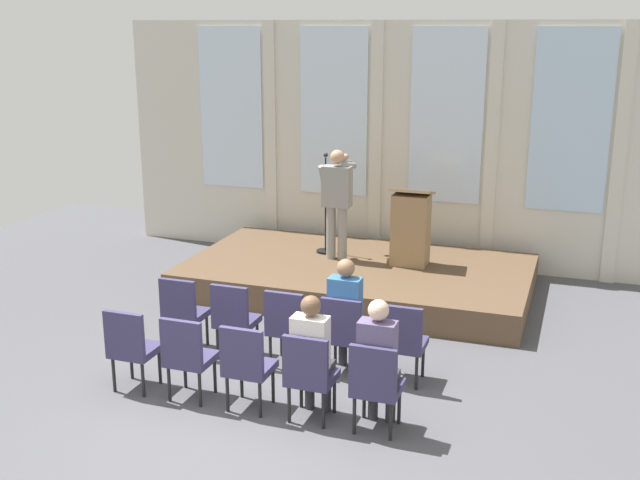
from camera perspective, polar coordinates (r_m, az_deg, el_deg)
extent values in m
plane|color=#4C4C51|center=(7.96, -6.11, -13.18)|extent=(15.30, 15.30, 0.00)
cube|color=beige|center=(12.68, 5.11, 7.05)|extent=(9.27, 0.10, 3.89)
cube|color=silver|center=(13.51, -6.57, 9.62)|extent=(1.15, 0.04, 2.72)
cube|color=beige|center=(13.28, -3.66, 7.47)|extent=(0.20, 0.08, 3.89)
cube|color=silver|center=(12.82, 1.03, 9.40)|extent=(1.15, 0.04, 2.72)
cube|color=beige|center=(12.68, 4.15, 7.07)|extent=(0.20, 0.08, 3.89)
cube|color=silver|center=(12.36, 9.31, 8.97)|extent=(1.15, 0.04, 2.72)
cube|color=beige|center=(12.33, 12.54, 6.50)|extent=(0.20, 0.08, 3.89)
cube|color=silver|center=(12.18, 18.01, 8.32)|extent=(1.15, 0.04, 2.72)
cube|color=beige|center=(12.26, 21.20, 5.76)|extent=(0.20, 0.08, 3.89)
cube|color=brown|center=(11.48, 2.79, -2.75)|extent=(4.98, 2.81, 0.41)
cylinder|color=gray|center=(11.57, 0.81, 0.57)|extent=(0.14, 0.14, 0.81)
cylinder|color=gray|center=(11.52, 1.66, 0.50)|extent=(0.14, 0.14, 0.81)
cube|color=gray|center=(11.38, 1.26, 3.97)|extent=(0.42, 0.22, 0.60)
cube|color=#26663F|center=(11.47, 1.44, 4.43)|extent=(0.06, 0.01, 0.36)
sphere|color=tan|center=(11.31, 1.29, 6.15)|extent=(0.21, 0.21, 0.21)
cylinder|color=gray|center=(11.51, 0.25, 4.52)|extent=(0.09, 0.28, 0.45)
cylinder|color=gray|center=(11.41, 2.15, 5.52)|extent=(0.15, 0.36, 0.15)
cylinder|color=gray|center=(11.54, 2.07, 5.73)|extent=(0.11, 0.34, 0.15)
sphere|color=tan|center=(11.82, 1.91, 6.14)|extent=(0.10, 0.10, 0.10)
cylinder|color=black|center=(11.98, 0.41, -0.82)|extent=(0.28, 0.28, 0.03)
cylinder|color=black|center=(11.79, 0.41, 2.62)|extent=(0.02, 0.02, 1.45)
sphere|color=#262626|center=(11.64, 0.42, 6.29)|extent=(0.07, 0.07, 0.07)
cube|color=#93724C|center=(11.32, 6.70, 0.76)|extent=(0.52, 0.40, 1.05)
cube|color=#93724C|center=(11.21, 6.81, 3.58)|extent=(0.60, 0.48, 0.14)
cylinder|color=black|center=(9.67, -8.33, -6.56)|extent=(0.04, 0.04, 0.40)
cylinder|color=black|center=(9.83, -10.20, -6.26)|extent=(0.04, 0.04, 0.40)
cylinder|color=black|center=(9.39, -9.29, -7.29)|extent=(0.04, 0.04, 0.40)
cylinder|color=black|center=(9.56, -11.20, -6.96)|extent=(0.04, 0.04, 0.40)
cube|color=#383356|center=(9.52, -9.82, -5.43)|extent=(0.46, 0.44, 0.08)
cube|color=#383356|center=(9.28, -10.46, -4.26)|extent=(0.46, 0.06, 0.46)
cylinder|color=black|center=(9.39, -4.64, -7.13)|extent=(0.04, 0.04, 0.40)
cylinder|color=black|center=(9.54, -6.64, -6.82)|extent=(0.04, 0.04, 0.40)
cylinder|color=black|center=(9.11, -5.52, -7.90)|extent=(0.04, 0.04, 0.40)
cylinder|color=black|center=(9.26, -7.56, -7.57)|extent=(0.04, 0.04, 0.40)
cube|color=#383356|center=(9.23, -6.13, -5.98)|extent=(0.46, 0.44, 0.08)
cube|color=#383356|center=(8.97, -6.70, -4.79)|extent=(0.46, 0.06, 0.46)
cylinder|color=black|center=(9.16, -0.75, -7.69)|extent=(0.04, 0.04, 0.40)
cylinder|color=black|center=(9.28, -2.85, -7.39)|extent=(0.04, 0.04, 0.40)
cylinder|color=black|center=(8.87, -1.51, -8.51)|extent=(0.04, 0.04, 0.40)
cylinder|color=black|center=(8.99, -3.67, -8.18)|extent=(0.04, 0.04, 0.40)
cube|color=#383356|center=(8.98, -2.21, -6.53)|extent=(0.46, 0.44, 0.08)
cube|color=#383356|center=(8.71, -2.69, -5.33)|extent=(0.46, 0.06, 0.46)
cylinder|color=black|center=(8.97, 3.35, -8.24)|extent=(0.04, 0.04, 0.40)
cylinder|color=black|center=(9.06, 1.14, -7.95)|extent=(0.04, 0.04, 0.40)
cylinder|color=black|center=(8.67, 2.72, -9.11)|extent=(0.04, 0.04, 0.40)
cylinder|color=black|center=(8.77, 0.44, -8.79)|extent=(0.04, 0.04, 0.40)
cube|color=#383356|center=(8.77, 1.92, -7.08)|extent=(0.46, 0.44, 0.08)
cube|color=#383356|center=(8.50, 1.55, -5.87)|extent=(0.46, 0.06, 0.46)
cylinder|color=#2D2D33|center=(9.04, 1.71, -7.88)|extent=(0.10, 0.10, 0.44)
cylinder|color=#2D2D33|center=(8.99, 2.81, -8.03)|extent=(0.10, 0.10, 0.44)
cube|color=#2D2D33|center=(8.80, 2.05, -6.58)|extent=(0.34, 0.36, 0.12)
cube|color=#3366A5|center=(8.57, 1.85, -4.67)|extent=(0.36, 0.20, 0.58)
sphere|color=#8C6647|center=(8.46, 1.91, -2.06)|extent=(0.20, 0.20, 0.20)
cylinder|color=black|center=(8.83, 7.61, -8.77)|extent=(0.04, 0.04, 0.40)
cylinder|color=black|center=(8.90, 5.32, -8.49)|extent=(0.04, 0.04, 0.40)
cylinder|color=black|center=(8.52, 7.13, -9.68)|extent=(0.04, 0.04, 0.40)
cylinder|color=black|center=(8.60, 4.75, -9.38)|extent=(0.04, 0.04, 0.40)
cube|color=#383356|center=(8.61, 6.25, -7.62)|extent=(0.46, 0.44, 0.08)
cube|color=#383356|center=(8.34, 6.00, -6.41)|extent=(0.46, 0.06, 0.46)
cylinder|color=black|center=(8.78, -11.74, -9.12)|extent=(0.04, 0.04, 0.40)
cylinder|color=black|center=(8.95, -13.74, -8.73)|extent=(0.04, 0.04, 0.40)
cylinder|color=black|center=(8.52, -12.92, -9.99)|extent=(0.04, 0.04, 0.40)
cylinder|color=black|center=(8.70, -14.96, -9.57)|extent=(0.04, 0.04, 0.40)
cube|color=#383356|center=(8.64, -13.45, -7.90)|extent=(0.46, 0.44, 0.08)
cube|color=#383356|center=(8.39, -14.26, -6.68)|extent=(0.46, 0.06, 0.46)
cylinder|color=black|center=(8.47, -7.76, -9.87)|extent=(0.04, 0.04, 0.40)
cylinder|color=black|center=(8.63, -9.92, -9.47)|extent=(0.04, 0.04, 0.40)
cylinder|color=black|center=(8.20, -8.85, -10.81)|extent=(0.04, 0.04, 0.40)
cylinder|color=black|center=(8.36, -11.06, -10.37)|extent=(0.04, 0.04, 0.40)
cube|color=#383356|center=(8.31, -9.47, -8.63)|extent=(0.46, 0.44, 0.08)
cube|color=#383356|center=(8.05, -10.21, -7.39)|extent=(0.46, 0.06, 0.46)
cylinder|color=black|center=(8.21, -3.48, -10.61)|extent=(0.04, 0.04, 0.40)
cylinder|color=black|center=(8.34, -5.80, -10.22)|extent=(0.04, 0.04, 0.40)
cylinder|color=black|center=(7.93, -4.45, -11.63)|extent=(0.04, 0.04, 0.40)
cylinder|color=black|center=(8.07, -6.84, -11.19)|extent=(0.04, 0.04, 0.40)
cube|color=#383356|center=(8.03, -5.19, -9.37)|extent=(0.46, 0.44, 0.08)
cube|color=#383356|center=(7.76, -5.82, -8.12)|extent=(0.46, 0.06, 0.46)
cylinder|color=black|center=(8.00, 1.07, -11.34)|extent=(0.04, 0.04, 0.40)
cylinder|color=black|center=(8.10, -1.39, -10.95)|extent=(0.04, 0.04, 0.40)
cylinder|color=black|center=(7.71, 0.26, -12.42)|extent=(0.04, 0.04, 0.40)
cylinder|color=black|center=(7.82, -2.29, -12.00)|extent=(0.04, 0.04, 0.40)
cube|color=#383356|center=(7.80, -0.59, -10.10)|extent=(0.46, 0.44, 0.08)
cube|color=#383356|center=(7.52, -1.10, -8.84)|extent=(0.46, 0.06, 0.46)
cylinder|color=#2D2D33|center=(8.07, -0.76, -10.89)|extent=(0.10, 0.10, 0.44)
cylinder|color=#2D2D33|center=(8.02, 0.47, -11.09)|extent=(0.10, 0.10, 0.44)
cube|color=#2D2D33|center=(7.82, -0.44, -9.53)|extent=(0.34, 0.36, 0.12)
cube|color=silver|center=(7.59, -0.73, -7.60)|extent=(0.36, 0.20, 0.54)
sphere|color=brown|center=(7.47, -0.69, -4.86)|extent=(0.20, 0.20, 0.20)
cylinder|color=black|center=(7.84, 5.86, -12.02)|extent=(0.04, 0.04, 0.40)
cylinder|color=black|center=(7.91, 3.28, -11.66)|extent=(0.04, 0.04, 0.40)
cylinder|color=black|center=(7.54, 5.24, -13.17)|extent=(0.04, 0.04, 0.40)
cylinder|color=black|center=(7.63, 2.55, -12.78)|extent=(0.04, 0.04, 0.40)
cube|color=#383356|center=(7.62, 4.27, -10.81)|extent=(0.46, 0.44, 0.08)
cube|color=#383356|center=(7.33, 3.92, -9.55)|extent=(0.46, 0.06, 0.46)
cylinder|color=#2D2D33|center=(7.89, 3.94, -11.59)|extent=(0.10, 0.10, 0.44)
cylinder|color=#2D2D33|center=(7.85, 5.23, -11.77)|extent=(0.10, 0.10, 0.44)
cube|color=#2D2D33|center=(7.64, 4.40, -10.21)|extent=(0.34, 0.36, 0.12)
cube|color=#594C72|center=(7.40, 4.23, -8.12)|extent=(0.36, 0.20, 0.58)
sphere|color=beige|center=(7.27, 4.34, -5.17)|extent=(0.20, 0.20, 0.20)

